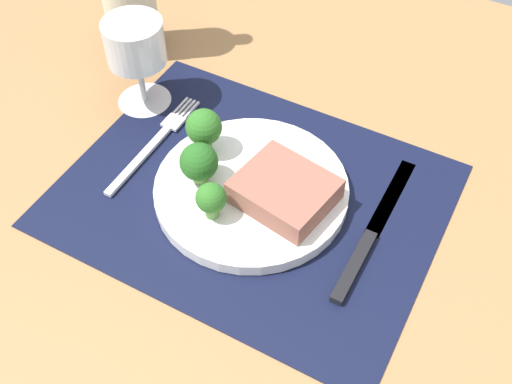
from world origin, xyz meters
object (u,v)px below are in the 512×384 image
object	(u,v)px
fork	(155,143)
wine_glass	(135,48)
plate	(251,190)
knife	(369,237)
steak	(286,188)

from	to	relation	value
fork	wine_glass	xyz separation A→B (cm)	(-6.12, 6.50, 8.36)
plate	fork	size ratio (longest dim) A/B	1.20
fork	plate	bearing A→B (deg)	-8.13
fork	knife	size ratio (longest dim) A/B	0.83
plate	wine_glass	bearing A→B (deg)	159.39
fork	knife	distance (cm)	29.79
plate	fork	distance (cm)	15.01
fork	steak	bearing A→B (deg)	-5.49
fork	knife	bearing A→B (deg)	-4.41
steak	fork	world-z (taller)	steak
plate	wine_glass	distance (cm)	23.82
steak	knife	xyz separation A→B (cm)	(10.53, 0.05, -2.77)
plate	knife	size ratio (longest dim) A/B	1.00
fork	wine_glass	size ratio (longest dim) A/B	1.52
plate	steak	xyz separation A→B (cm)	(4.31, 0.48, 2.27)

